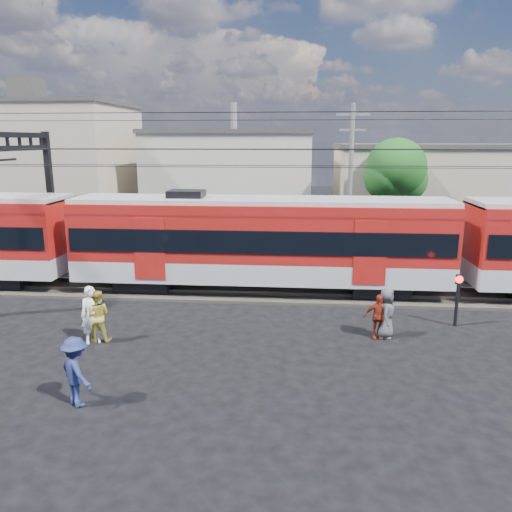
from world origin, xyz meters
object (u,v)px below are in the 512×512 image
Objects in this scene: crossing_signal at (458,291)px; commuter_train at (265,239)px; pedestrian_c at (76,372)px; pedestrian_a at (92,315)px.

commuter_train is at bearing 154.01° from crossing_signal.
pedestrian_c is at bearing -149.86° from crossing_signal.
crossing_signal is (11.22, 6.51, 0.43)m from pedestrian_c.
pedestrian_c is 12.98m from crossing_signal.
commuter_train reaches higher than pedestrian_a.
pedestrian_a is at bearing -168.21° from crossing_signal.
commuter_train is 27.55× the size of pedestrian_c.
crossing_signal is at bearing -25.99° from commuter_train.
pedestrian_a reaches higher than pedestrian_c.
crossing_signal is (7.14, -3.48, -1.06)m from commuter_train.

